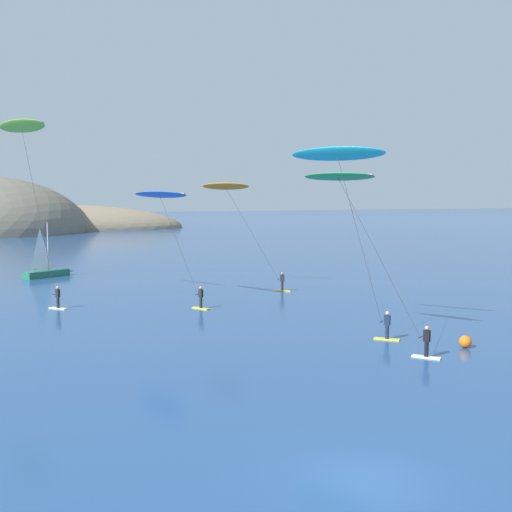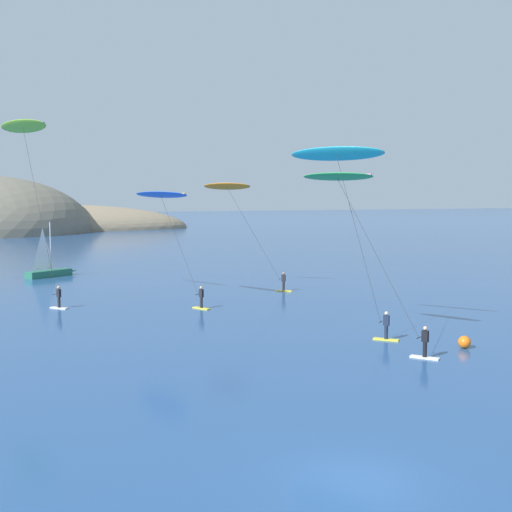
% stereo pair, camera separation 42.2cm
% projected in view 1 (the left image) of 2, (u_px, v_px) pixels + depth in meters
% --- Properties ---
extents(ground_plane, '(600.00, 600.00, 0.00)m').
position_uv_depth(ground_plane, '(364.00, 481.00, 19.17)').
color(ground_plane, navy).
extents(sailboat_near, '(5.63, 3.80, 5.70)m').
position_uv_depth(sailboat_near, '(49.00, 271.00, 66.82)').
color(sailboat_near, '#23664C').
rests_on(sailboat_near, ground).
extents(kitesurfer_green, '(5.02, 7.66, 9.85)m').
position_uv_depth(kitesurfer_green, '(347.00, 193.00, 35.78)').
color(kitesurfer_green, silver).
rests_on(kitesurfer_green, ground).
extents(kitesurfer_lime, '(4.75, 7.53, 14.35)m').
position_uv_depth(kitesurfer_lime, '(24.00, 137.00, 49.44)').
color(kitesurfer_lime, silver).
rests_on(kitesurfer_lime, ground).
extents(kitesurfer_cyan, '(5.02, 5.97, 11.46)m').
position_uv_depth(kitesurfer_cyan, '(341.00, 167.00, 38.36)').
color(kitesurfer_cyan, yellow).
rests_on(kitesurfer_cyan, ground).
extents(kitesurfer_blue, '(4.51, 7.87, 8.88)m').
position_uv_depth(kitesurfer_blue, '(163.00, 202.00, 50.15)').
color(kitesurfer_blue, yellow).
rests_on(kitesurfer_blue, ground).
extents(kitesurfer_orange, '(6.89, 5.74, 9.68)m').
position_uv_depth(kitesurfer_orange, '(232.00, 197.00, 57.41)').
color(kitesurfer_orange, yellow).
rests_on(kitesurfer_orange, ground).
extents(marker_buoy, '(0.70, 0.70, 0.70)m').
position_uv_depth(marker_buoy, '(465.00, 342.00, 35.87)').
color(marker_buoy, orange).
rests_on(marker_buoy, ground).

